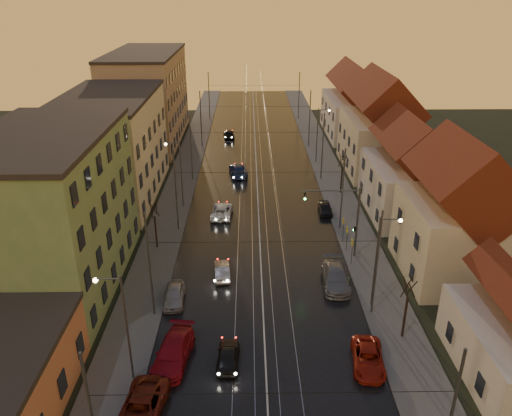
{
  "coord_description": "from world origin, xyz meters",
  "views": [
    {
      "loc": [
        -1.06,
        -23.63,
        23.86
      ],
      "look_at": [
        -0.38,
        22.17,
        3.35
      ],
      "focal_mm": 35.0,
      "sensor_mm": 36.0,
      "label": 1
    }
  ],
  "objects_px": {
    "driving_car_0": "(228,356)",
    "driving_car_4": "(229,134)",
    "parked_right_1": "(336,277)",
    "parked_left_2": "(173,352)",
    "street_lamp_2": "(178,168)",
    "driving_car_2": "(222,211)",
    "driving_car_1": "(222,270)",
    "street_lamp_3": "(320,130)",
    "parked_right_2": "(325,208)",
    "street_lamp_0": "(121,319)",
    "traffic_light_mast": "(347,214)",
    "street_lamp_1": "(381,253)",
    "parked_right_0": "(368,358)",
    "parked_left_1": "(141,409)",
    "parked_left_3": "(174,295)",
    "driving_car_3": "(238,170)"
  },
  "relations": [
    {
      "from": "parked_left_3",
      "to": "parked_right_2",
      "type": "bearing_deg",
      "value": 46.7
    },
    {
      "from": "street_lamp_1",
      "to": "street_lamp_2",
      "type": "distance_m",
      "value": 27.05
    },
    {
      "from": "traffic_light_mast",
      "to": "parked_right_2",
      "type": "bearing_deg",
      "value": 92.25
    },
    {
      "from": "street_lamp_3",
      "to": "street_lamp_1",
      "type": "bearing_deg",
      "value": -90.0
    },
    {
      "from": "street_lamp_0",
      "to": "traffic_light_mast",
      "type": "bearing_deg",
      "value": 43.1
    },
    {
      "from": "street_lamp_3",
      "to": "parked_left_3",
      "type": "height_order",
      "value": "street_lamp_3"
    },
    {
      "from": "street_lamp_3",
      "to": "parked_right_1",
      "type": "distance_m",
      "value": 33.18
    },
    {
      "from": "street_lamp_1",
      "to": "parked_right_1",
      "type": "xyz_separation_m",
      "value": [
        -2.71,
        3.19,
        -4.1
      ]
    },
    {
      "from": "driving_car_3",
      "to": "parked_left_2",
      "type": "relative_size",
      "value": 1.02
    },
    {
      "from": "driving_car_1",
      "to": "parked_right_2",
      "type": "bearing_deg",
      "value": -135.05
    },
    {
      "from": "driving_car_0",
      "to": "driving_car_4",
      "type": "height_order",
      "value": "driving_car_4"
    },
    {
      "from": "street_lamp_1",
      "to": "parked_left_2",
      "type": "distance_m",
      "value": 17.18
    },
    {
      "from": "driving_car_4",
      "to": "parked_right_1",
      "type": "height_order",
      "value": "parked_right_1"
    },
    {
      "from": "street_lamp_1",
      "to": "parked_left_2",
      "type": "xyz_separation_m",
      "value": [
        -15.46,
        -6.28,
        -4.11
      ]
    },
    {
      "from": "driving_car_1",
      "to": "driving_car_2",
      "type": "distance_m",
      "value": 12.79
    },
    {
      "from": "driving_car_0",
      "to": "driving_car_4",
      "type": "distance_m",
      "value": 55.75
    },
    {
      "from": "street_lamp_3",
      "to": "traffic_light_mast",
      "type": "height_order",
      "value": "street_lamp_3"
    },
    {
      "from": "street_lamp_3",
      "to": "driving_car_0",
      "type": "xyz_separation_m",
      "value": [
        -11.69,
        -42.55,
        -4.26
      ]
    },
    {
      "from": "driving_car_3",
      "to": "parked_left_1",
      "type": "xyz_separation_m",
      "value": [
        -5.07,
        -42.02,
        -0.06
      ]
    },
    {
      "from": "street_lamp_1",
      "to": "parked_right_2",
      "type": "height_order",
      "value": "street_lamp_1"
    },
    {
      "from": "driving_car_1",
      "to": "parked_right_2",
      "type": "xyz_separation_m",
      "value": [
        11.12,
        13.33,
        0.01
      ]
    },
    {
      "from": "parked_left_1",
      "to": "parked_right_2",
      "type": "relative_size",
      "value": 1.44
    },
    {
      "from": "street_lamp_3",
      "to": "driving_car_0",
      "type": "distance_m",
      "value": 44.33
    },
    {
      "from": "driving_car_1",
      "to": "driving_car_2",
      "type": "bearing_deg",
      "value": -92.44
    },
    {
      "from": "street_lamp_1",
      "to": "parked_right_0",
      "type": "height_order",
      "value": "street_lamp_1"
    },
    {
      "from": "parked_left_2",
      "to": "driving_car_0",
      "type": "bearing_deg",
      "value": 3.61
    },
    {
      "from": "driving_car_4",
      "to": "parked_left_2",
      "type": "xyz_separation_m",
      "value": [
        -1.92,
        -55.44,
        0.06
      ]
    },
    {
      "from": "street_lamp_2",
      "to": "driving_car_2",
      "type": "height_order",
      "value": "street_lamp_2"
    },
    {
      "from": "street_lamp_0",
      "to": "driving_car_1",
      "type": "distance_m",
      "value": 14.52
    },
    {
      "from": "street_lamp_2",
      "to": "driving_car_0",
      "type": "relative_size",
      "value": 2.17
    },
    {
      "from": "parked_right_1",
      "to": "parked_left_2",
      "type": "bearing_deg",
      "value": -140.23
    },
    {
      "from": "parked_left_3",
      "to": "parked_left_1",
      "type": "bearing_deg",
      "value": -94.07
    },
    {
      "from": "street_lamp_3",
      "to": "driving_car_2",
      "type": "distance_m",
      "value": 23.16
    },
    {
      "from": "street_lamp_3",
      "to": "parked_right_0",
      "type": "relative_size",
      "value": 1.78
    },
    {
      "from": "driving_car_4",
      "to": "parked_left_2",
      "type": "relative_size",
      "value": 0.79
    },
    {
      "from": "driving_car_4",
      "to": "parked_right_2",
      "type": "height_order",
      "value": "driving_car_4"
    },
    {
      "from": "parked_left_1",
      "to": "parked_right_2",
      "type": "xyz_separation_m",
      "value": [
        15.2,
        29.31,
        -0.11
      ]
    },
    {
      "from": "driving_car_0",
      "to": "parked_right_2",
      "type": "bearing_deg",
      "value": -110.21
    },
    {
      "from": "street_lamp_2",
      "to": "parked_right_2",
      "type": "xyz_separation_m",
      "value": [
        16.7,
        -1.97,
        -4.27
      ]
    },
    {
      "from": "street_lamp_0",
      "to": "parked_left_2",
      "type": "distance_m",
      "value": 5.24
    },
    {
      "from": "traffic_light_mast",
      "to": "driving_car_2",
      "type": "height_order",
      "value": "traffic_light_mast"
    },
    {
      "from": "street_lamp_2",
      "to": "parked_left_2",
      "type": "height_order",
      "value": "street_lamp_2"
    },
    {
      "from": "street_lamp_1",
      "to": "driving_car_0",
      "type": "relative_size",
      "value": 2.17
    },
    {
      "from": "street_lamp_1",
      "to": "parked_right_1",
      "type": "relative_size",
      "value": 1.48
    },
    {
      "from": "parked_right_1",
      "to": "parked_right_2",
      "type": "xyz_separation_m",
      "value": [
        1.2,
        14.84,
        -0.17
      ]
    },
    {
      "from": "traffic_light_mast",
      "to": "parked_left_1",
      "type": "bearing_deg",
      "value": -128.97
    },
    {
      "from": "street_lamp_1",
      "to": "driving_car_4",
      "type": "relative_size",
      "value": 1.89
    },
    {
      "from": "street_lamp_0",
      "to": "traffic_light_mast",
      "type": "xyz_separation_m",
      "value": [
        17.1,
        16.0,
        -0.29
      ]
    },
    {
      "from": "street_lamp_1",
      "to": "parked_right_0",
      "type": "relative_size",
      "value": 1.78
    },
    {
      "from": "street_lamp_1",
      "to": "parked_right_1",
      "type": "bearing_deg",
      "value": 130.33
    }
  ]
}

